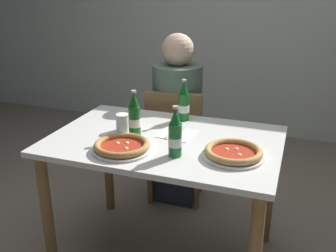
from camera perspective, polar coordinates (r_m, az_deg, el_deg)
The scene contains 11 objects.
back_wall_tiled at distance 4.01m, azimuth 10.84°, elevation 17.19°, with size 7.00×0.10×2.60m, color silver.
dining_table_main at distance 2.07m, azimuth -0.47°, elevation -4.72°, with size 1.20×0.80×0.75m.
chair_behind_table at distance 2.70m, azimuth 1.20°, elevation -1.99°, with size 0.45×0.45×0.85m.
diner_seated at distance 2.71m, azimuth 1.36°, elevation 0.41°, with size 0.34×0.34×1.21m.
pizza_margherita_near at distance 1.83m, azimuth 9.70°, elevation -3.92°, with size 0.30×0.30×0.04m.
pizza_marinara_far at distance 1.88m, azimuth -6.85°, elevation -3.02°, with size 0.30×0.30×0.04m.
beer_bottle_left at distance 1.78m, azimuth 1.08°, elevation -1.39°, with size 0.07×0.07×0.25m.
beer_bottle_center at distance 2.04m, azimuth -5.00°, elevation 1.41°, with size 0.07×0.07×0.25m.
beer_bottle_right at distance 2.26m, azimuth 2.36°, elevation 3.40°, with size 0.07×0.07×0.25m.
napkin_with_cutlery at distance 2.07m, azimuth 1.35°, elevation -1.18°, with size 0.20×0.20×0.01m.
paper_cup at distance 2.12m, azimuth -6.76°, elevation 0.52°, with size 0.07×0.07×0.10m, color white.
Camera 1 is at (0.64, -1.75, 1.53)m, focal length 41.05 mm.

